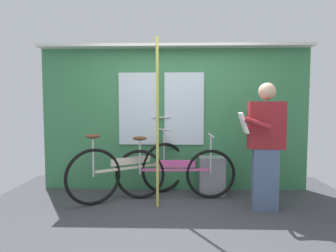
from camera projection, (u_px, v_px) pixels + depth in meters
ground_plane at (173, 226)px, 3.14m from camera, size 5.07×4.32×0.04m
train_door_wall at (174, 115)px, 4.40m from camera, size 4.07×0.28×2.21m
bicycle_near_door at (131, 170)px, 4.01m from camera, size 1.55×1.05×0.96m
bicycle_leaning_behind at (175, 172)px, 4.00m from camera, size 1.69×0.44×0.91m
passenger_reading_newspaper at (265, 143)px, 3.55m from camera, size 0.58×0.49×1.59m
trash_bin_by_wall at (212, 175)px, 4.24m from camera, size 0.37×0.28×0.55m
handrail_pole at (157, 123)px, 3.62m from camera, size 0.04×0.04×2.17m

